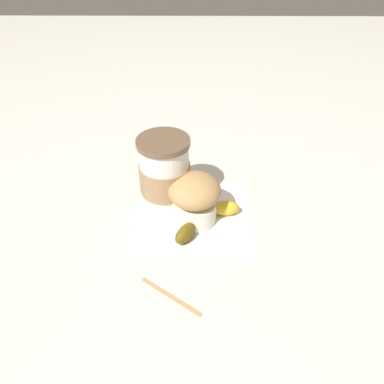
{
  "coord_description": "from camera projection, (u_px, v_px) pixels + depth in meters",
  "views": [
    {
      "loc": [
        0.0,
        -0.52,
        0.46
      ],
      "look_at": [
        0.0,
        0.0,
        0.05
      ],
      "focal_mm": 35.0,
      "sensor_mm": 36.0,
      "label": 1
    }
  ],
  "objects": [
    {
      "name": "ground_plane",
      "position": [
        192.0,
        215.0,
        0.69
      ],
      "size": [
        3.0,
        3.0,
        0.0
      ],
      "primitive_type": "plane",
      "color": "beige"
    },
    {
      "name": "muffin",
      "position": [
        192.0,
        197.0,
        0.65
      ],
      "size": [
        0.09,
        0.09,
        0.09
      ],
      "color": "white",
      "rests_on": "paper_napkin"
    },
    {
      "name": "wooden_stirrer",
      "position": [
        168.0,
        296.0,
        0.55
      ],
      "size": [
        0.09,
        0.07,
        0.0
      ],
      "primitive_type": "cube",
      "rotation": [
        0.0,
        0.0,
        2.52
      ],
      "color": "tan",
      "rests_on": "ground_plane"
    },
    {
      "name": "coffee_cup",
      "position": [
        163.0,
        175.0,
        0.67
      ],
      "size": [
        0.09,
        0.09,
        0.14
      ],
      "color": "silver",
      "rests_on": "paper_napkin"
    },
    {
      "name": "paper_napkin",
      "position": [
        192.0,
        214.0,
        0.69
      ],
      "size": [
        0.21,
        0.21,
        0.0
      ],
      "primitive_type": "cube",
      "rotation": [
        0.0,
        0.0,
        0.0
      ],
      "color": "white",
      "rests_on": "ground_plane"
    },
    {
      "name": "banana",
      "position": [
        202.0,
        219.0,
        0.66
      ],
      "size": [
        0.12,
        0.1,
        0.03
      ],
      "color": "gold",
      "rests_on": "paper_napkin"
    }
  ]
}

